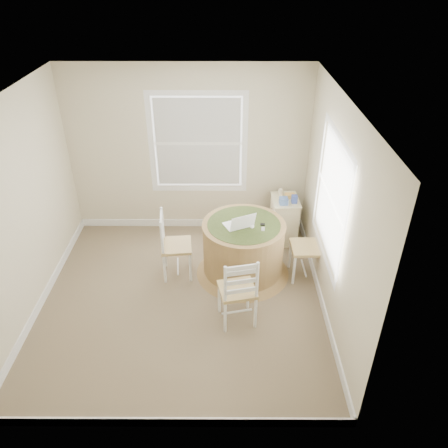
{
  "coord_description": "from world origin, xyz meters",
  "views": [
    {
      "loc": [
        0.56,
        -4.3,
        3.85
      ],
      "look_at": [
        0.54,
        0.45,
        0.88
      ],
      "focal_mm": 35.0,
      "sensor_mm": 36.0,
      "label": 1
    }
  ],
  "objects_px": {
    "laptop": "(239,224)",
    "corner_chest": "(284,219)",
    "chair_right": "(306,247)",
    "round_table": "(243,247)",
    "chair_left": "(176,245)",
    "chair_near": "(237,289)"
  },
  "relations": [
    {
      "from": "round_table",
      "to": "chair_right",
      "type": "distance_m",
      "value": 0.85
    },
    {
      "from": "chair_left",
      "to": "chair_right",
      "type": "xyz_separation_m",
      "value": [
        1.75,
        -0.03,
        0.0
      ]
    },
    {
      "from": "round_table",
      "to": "chair_left",
      "type": "height_order",
      "value": "chair_left"
    },
    {
      "from": "chair_near",
      "to": "corner_chest",
      "type": "xyz_separation_m",
      "value": [
        0.76,
        1.78,
        -0.12
      ]
    },
    {
      "from": "chair_right",
      "to": "round_table",
      "type": "bearing_deg",
      "value": -95.33
    },
    {
      "from": "corner_chest",
      "to": "chair_near",
      "type": "bearing_deg",
      "value": -115.17
    },
    {
      "from": "laptop",
      "to": "corner_chest",
      "type": "distance_m",
      "value": 1.25
    },
    {
      "from": "chair_near",
      "to": "chair_right",
      "type": "height_order",
      "value": "same"
    },
    {
      "from": "chair_near",
      "to": "chair_left",
      "type": "bearing_deg",
      "value": -60.48
    },
    {
      "from": "chair_left",
      "to": "laptop",
      "type": "height_order",
      "value": "laptop"
    },
    {
      "from": "laptop",
      "to": "corner_chest",
      "type": "xyz_separation_m",
      "value": [
        0.72,
        0.9,
        -0.48
      ]
    },
    {
      "from": "chair_right",
      "to": "chair_near",
      "type": "bearing_deg",
      "value": -48.88
    },
    {
      "from": "chair_right",
      "to": "laptop",
      "type": "xyz_separation_m",
      "value": [
        -0.91,
        0.01,
        0.36
      ]
    },
    {
      "from": "round_table",
      "to": "chair_right",
      "type": "relative_size",
      "value": 1.36
    },
    {
      "from": "chair_near",
      "to": "laptop",
      "type": "height_order",
      "value": "laptop"
    },
    {
      "from": "chair_right",
      "to": "corner_chest",
      "type": "bearing_deg",
      "value": -169.6
    },
    {
      "from": "round_table",
      "to": "laptop",
      "type": "height_order",
      "value": "laptop"
    },
    {
      "from": "chair_left",
      "to": "laptop",
      "type": "xyz_separation_m",
      "value": [
        0.84,
        -0.02,
        0.36
      ]
    },
    {
      "from": "chair_near",
      "to": "corner_chest",
      "type": "distance_m",
      "value": 1.94
    },
    {
      "from": "chair_near",
      "to": "chair_right",
      "type": "relative_size",
      "value": 1.0
    },
    {
      "from": "laptop",
      "to": "chair_right",
      "type": "bearing_deg",
      "value": 153.99
    },
    {
      "from": "laptop",
      "to": "round_table",
      "type": "bearing_deg",
      "value": -169.7
    }
  ]
}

